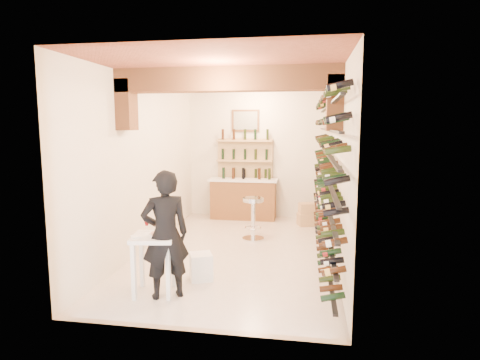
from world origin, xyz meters
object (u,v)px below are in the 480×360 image
Objects in this scene: crate_lower at (308,219)px; wine_rack at (323,170)px; tasting_table at (154,246)px; back_counter at (244,198)px; person at (165,235)px; white_stool at (201,267)px; chrome_barstool at (253,215)px.

wine_rack is at bearing -84.15° from crate_lower.
back_counter is at bearing 74.19° from tasting_table.
person is (-0.31, -4.79, 0.34)m from back_counter.
white_stool is 4.00m from crate_lower.
person is (-2.14, -2.14, -0.67)m from wine_rack.
tasting_table reaches higher than crate_lower.
chrome_barstool is (0.50, 2.28, 0.30)m from white_stool.
crate_lower is at bearing 66.23° from white_stool.
white_stool is at bearing -90.10° from back_counter.
tasting_table reaches higher than chrome_barstool.
chrome_barstool is (-1.34, 0.81, -1.04)m from wine_rack.
back_counter is at bearing 124.66° from wine_rack.
back_counter reaches higher than white_stool.
person reaches higher than tasting_table.
tasting_table is at bearing -138.84° from wine_rack.
crate_lower is at bearing 53.92° from tasting_table.
person is (0.20, -0.09, 0.19)m from tasting_table.
back_counter is 1.95× the size of chrome_barstool.
white_stool is at bearing -141.47° from wine_rack.
white_stool reaches higher than crate_lower.
tasting_table is at bearing -96.24° from back_counter.
crate_lower is at bearing -15.60° from back_counter.
wine_rack is 3.10m from person.
tasting_table is at bearing -116.51° from crate_lower.
wine_rack reaches higher than person.
white_stool is (0.51, 0.59, -0.48)m from tasting_table.
chrome_barstool is at bearing -135.06° from person.
wine_rack is 3.38m from back_counter.
wine_rack is at bearing 31.59° from tasting_table.
chrome_barstool is (0.49, -1.84, -0.03)m from back_counter.
crate_lower is (1.92, 4.34, -0.73)m from person.
white_stool is at bearing 39.61° from tasting_table.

